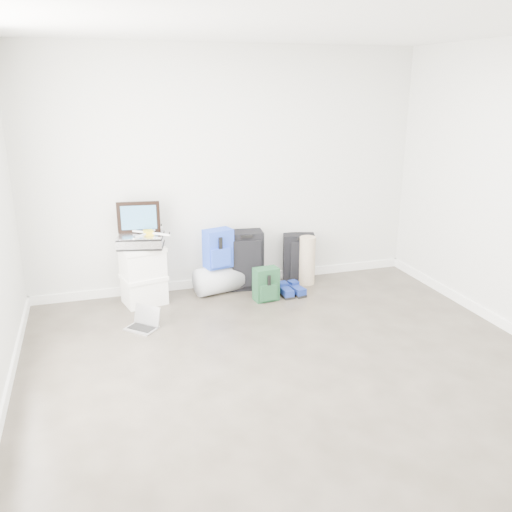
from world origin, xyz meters
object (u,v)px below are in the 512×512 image
object	(u,v)px
duffel_bag	(218,279)
large_suitcase	(244,260)
carry_on	(299,258)
laptop	(144,323)
briefcase	(141,241)
boxes_stack	(143,275)

from	to	relation	value
duffel_bag	large_suitcase	bearing A→B (deg)	-2.62
carry_on	laptop	bearing A→B (deg)	-140.68
briefcase	laptop	xyz separation A→B (m)	(-0.08, -0.64, -0.65)
duffel_bag	boxes_stack	bearing A→B (deg)	171.04
carry_on	laptop	size ratio (longest dim) A/B	1.60
large_suitcase	carry_on	world-z (taller)	large_suitcase
large_suitcase	laptop	distance (m)	1.47
boxes_stack	duffel_bag	distance (m)	0.86
large_suitcase	laptop	size ratio (longest dim) A/B	1.90
briefcase	duffel_bag	distance (m)	1.00
briefcase	laptop	distance (m)	0.92
laptop	large_suitcase	bearing A→B (deg)	74.74
duffel_bag	laptop	xyz separation A→B (m)	(-0.92, -0.69, -0.11)
carry_on	laptop	world-z (taller)	carry_on
boxes_stack	briefcase	bearing A→B (deg)	0.00
laptop	boxes_stack	bearing A→B (deg)	126.43
boxes_stack	laptop	bearing A→B (deg)	-110.11
carry_on	boxes_stack	bearing A→B (deg)	-158.04
duffel_bag	large_suitcase	size ratio (longest dim) A/B	0.76
duffel_bag	carry_on	bearing A→B (deg)	-6.72
large_suitcase	laptop	bearing A→B (deg)	-141.55
carry_on	large_suitcase	bearing A→B (deg)	-158.89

